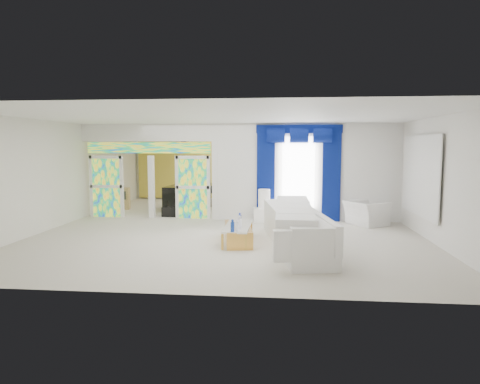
# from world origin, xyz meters

# --- Properties ---
(floor) EXTENTS (12.00, 12.00, 0.00)m
(floor) POSITION_xyz_m (0.00, 0.00, 0.00)
(floor) COLOR #B7AF9E
(floor) RESTS_ON ground
(dividing_wall) EXTENTS (5.70, 0.18, 3.00)m
(dividing_wall) POSITION_xyz_m (2.15, 1.00, 1.50)
(dividing_wall) COLOR white
(dividing_wall) RESTS_ON ground
(dividing_header) EXTENTS (4.30, 0.18, 0.55)m
(dividing_header) POSITION_xyz_m (-2.85, 1.00, 2.73)
(dividing_header) COLOR white
(dividing_header) RESTS_ON dividing_wall
(stained_panel_left) EXTENTS (0.95, 0.04, 2.00)m
(stained_panel_left) POSITION_xyz_m (-4.28, 1.00, 1.00)
(stained_panel_left) COLOR #994C3F
(stained_panel_left) RESTS_ON ground
(stained_panel_right) EXTENTS (0.95, 0.04, 2.00)m
(stained_panel_right) POSITION_xyz_m (-1.42, 1.00, 1.00)
(stained_panel_right) COLOR #994C3F
(stained_panel_right) RESTS_ON ground
(stained_transom) EXTENTS (4.00, 0.05, 0.35)m
(stained_transom) POSITION_xyz_m (-2.85, 1.00, 2.25)
(stained_transom) COLOR #994C3F
(stained_transom) RESTS_ON dividing_header
(window_pane) EXTENTS (1.00, 0.02, 2.30)m
(window_pane) POSITION_xyz_m (1.90, 0.90, 1.45)
(window_pane) COLOR white
(window_pane) RESTS_ON dividing_wall
(blue_drape_left) EXTENTS (0.55, 0.10, 2.80)m
(blue_drape_left) POSITION_xyz_m (0.90, 0.87, 1.40)
(blue_drape_left) COLOR #030841
(blue_drape_left) RESTS_ON ground
(blue_drape_right) EXTENTS (0.55, 0.10, 2.80)m
(blue_drape_right) POSITION_xyz_m (2.90, 0.87, 1.40)
(blue_drape_right) COLOR #030841
(blue_drape_right) RESTS_ON ground
(blue_pelmet) EXTENTS (2.60, 0.12, 0.25)m
(blue_pelmet) POSITION_xyz_m (1.90, 0.87, 2.82)
(blue_pelmet) COLOR #030841
(blue_pelmet) RESTS_ON dividing_wall
(wall_mirror) EXTENTS (0.04, 2.70, 1.90)m
(wall_mirror) POSITION_xyz_m (4.94, -1.00, 1.55)
(wall_mirror) COLOR white
(wall_mirror) RESTS_ON ground
(gold_curtains) EXTENTS (9.70, 0.12, 2.90)m
(gold_curtains) POSITION_xyz_m (0.00, 5.90, 1.50)
(gold_curtains) COLOR gold
(gold_curtains) RESTS_ON ground
(white_sofa) EXTENTS (1.59, 4.42, 0.82)m
(white_sofa) POSITION_xyz_m (1.70, -2.54, 0.41)
(white_sofa) COLOR white
(white_sofa) RESTS_ON ground
(coffee_table) EXTENTS (0.86, 1.84, 0.39)m
(coffee_table) POSITION_xyz_m (0.35, -2.24, 0.20)
(coffee_table) COLOR gold
(coffee_table) RESTS_ON ground
(console_table) EXTENTS (1.27, 0.50, 0.41)m
(console_table) POSITION_xyz_m (1.16, 0.63, 0.21)
(console_table) COLOR white
(console_table) RESTS_ON ground
(table_lamp) EXTENTS (0.36, 0.36, 0.58)m
(table_lamp) POSITION_xyz_m (0.86, 0.63, 0.70)
(table_lamp) COLOR white
(table_lamp) RESTS_ON console_table
(armchair) EXTENTS (1.37, 1.41, 0.70)m
(armchair) POSITION_xyz_m (3.86, 0.34, 0.35)
(armchair) COLOR white
(armchair) RESTS_ON ground
(grand_piano) EXTENTS (1.48, 1.85, 0.88)m
(grand_piano) POSITION_xyz_m (-2.01, 2.87, 0.44)
(grand_piano) COLOR black
(grand_piano) RESTS_ON ground
(piano_bench) EXTENTS (0.99, 0.46, 0.32)m
(piano_bench) POSITION_xyz_m (-2.01, 1.27, 0.16)
(piano_bench) COLOR black
(piano_bench) RESTS_ON ground
(tv_console) EXTENTS (0.63, 0.59, 0.78)m
(tv_console) POSITION_xyz_m (-4.42, 2.70, 0.39)
(tv_console) COLOR #A48052
(tv_console) RESTS_ON ground
(chandelier) EXTENTS (0.60, 0.60, 0.60)m
(chandelier) POSITION_xyz_m (-2.30, 3.40, 2.65)
(chandelier) COLOR gold
(chandelier) RESTS_ON ceiling
(decanters) EXTENTS (0.18, 1.27, 0.20)m
(decanters) POSITION_xyz_m (0.34, -2.26, 0.47)
(decanters) COLOR #162698
(decanters) RESTS_ON coffee_table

